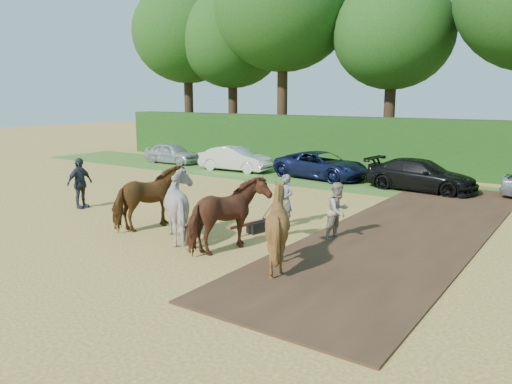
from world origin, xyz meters
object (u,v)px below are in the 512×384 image
at_px(spectator_far, 80,183).
at_px(plough_team, 209,210).
at_px(parked_cars, 431,176).
at_px(spectator_near, 338,211).

relative_size(spectator_far, plough_team, 0.27).
height_order(spectator_far, parked_cars, spectator_far).
distance_m(spectator_far, plough_team, 7.13).
relative_size(spectator_near, parked_cars, 0.05).
bearing_deg(plough_team, parked_cars, 76.36).
xyz_separation_m(spectator_near, spectator_far, (-9.83, -1.73, 0.10)).
xyz_separation_m(spectator_far, plough_team, (7.08, -0.89, 0.05)).
xyz_separation_m(spectator_near, parked_cars, (0.12, 9.25, -0.18)).
distance_m(spectator_near, plough_team, 3.81).
relative_size(spectator_near, spectator_far, 0.89).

